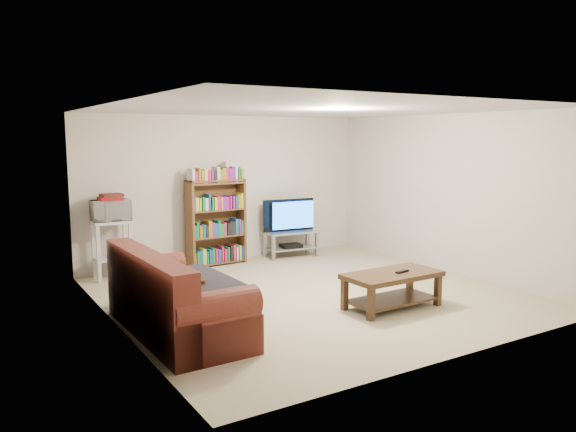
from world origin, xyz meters
TOP-DOWN VIEW (x-y plane):
  - floor at (0.00, 0.00)m, footprint 5.00×5.00m
  - ceiling at (0.00, 0.00)m, footprint 5.00×5.00m
  - wall_back at (0.00, 2.50)m, footprint 5.00×0.00m
  - wall_front at (0.00, -2.50)m, footprint 5.00×0.00m
  - wall_left at (-2.50, 0.00)m, footprint 0.00×5.00m
  - wall_right at (2.50, 0.00)m, footprint 0.00×5.00m
  - sofa at (-2.08, -0.48)m, footprint 0.94×2.09m
  - blanket at (-1.89, -0.61)m, footprint 0.91×1.11m
  - cat at (-1.90, -0.42)m, footprint 0.24×0.57m
  - coffee_table at (0.52, -1.00)m, footprint 1.21×0.62m
  - remote at (0.63, -1.05)m, footprint 0.20×0.09m
  - tv_stand at (1.02, 2.14)m, footprint 0.92×0.47m
  - television at (1.02, 2.14)m, footprint 0.96×0.21m
  - dvd_player at (1.02, 2.14)m, footprint 0.37×0.28m
  - bookshelf at (-0.33, 2.25)m, footprint 0.97×0.34m
  - shelf_clutter at (-0.23, 2.27)m, footprint 0.70×0.24m
  - microwave_stand at (-2.00, 2.20)m, footprint 0.54×0.39m
  - microwave at (-2.00, 2.20)m, footprint 0.53×0.36m
  - game_boxes at (-2.00, 2.20)m, footprint 0.31×0.28m

SIDE VIEW (x-z plane):
  - floor at x=0.00m, z-range 0.00..0.00m
  - dvd_player at x=1.02m, z-range 0.16..0.22m
  - coffee_table at x=0.52m, z-range 0.09..0.52m
  - tv_stand at x=1.02m, z-range 0.08..0.52m
  - sofa at x=-2.08m, z-range -0.13..0.75m
  - remote at x=0.63m, z-range 0.43..0.46m
  - blanket at x=-1.89m, z-range 0.43..0.62m
  - microwave_stand at x=-2.00m, z-range 0.12..0.98m
  - cat at x=-1.90m, z-range 0.50..0.67m
  - bookshelf at x=-0.33m, z-range 0.02..1.40m
  - television at x=1.02m, z-range 0.44..0.99m
  - microwave at x=-2.00m, z-range 0.86..1.15m
  - game_boxes at x=-2.00m, z-range 1.15..1.20m
  - wall_back at x=0.00m, z-range -1.30..3.70m
  - wall_front at x=0.00m, z-range -1.30..3.70m
  - wall_left at x=-2.50m, z-range -1.30..3.70m
  - wall_right at x=2.50m, z-range -1.30..3.70m
  - shelf_clutter at x=-0.23m, z-range 1.34..1.63m
  - ceiling at x=0.00m, z-range 2.40..2.40m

